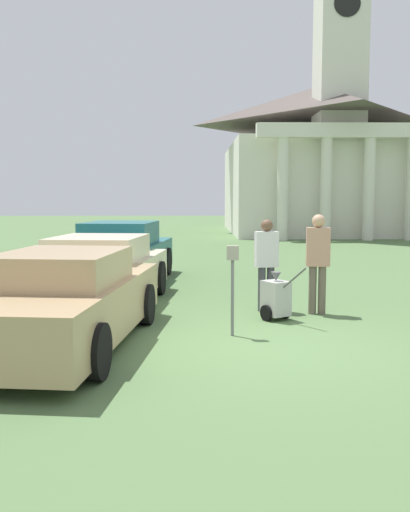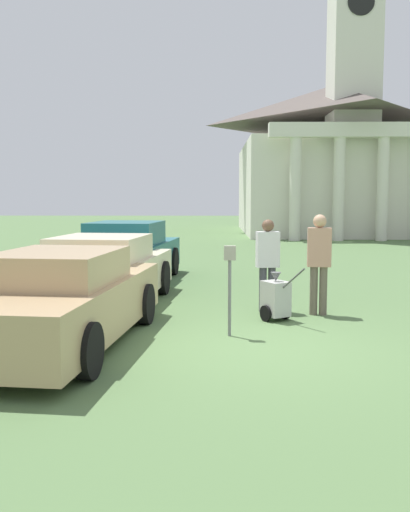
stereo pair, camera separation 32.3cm
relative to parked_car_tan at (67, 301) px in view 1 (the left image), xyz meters
The scene contains 9 objects.
ground_plane 2.81m from the parked_car_tan, ahead, with size 120.00×120.00×0.00m, color #517042.
parked_car_tan is the anchor object (origin of this frame).
parked_car_cream 3.03m from the parked_car_tan, 90.00° to the left, with size 2.36×4.85×1.39m.
parked_car_teal 6.20m from the parked_car_tan, 90.00° to the left, with size 2.37×4.88×1.53m.
parking_meter 2.50m from the parked_car_tan, 13.82° to the left, with size 0.18×0.09×1.40m.
person_worker 4.06m from the parked_car_tan, 38.46° to the left, with size 0.44×0.27×1.73m.
person_supervisor 4.65m from the parked_car_tan, 28.59° to the left, with size 0.44×0.27×1.83m.
equipment_cart 3.68m from the parked_car_tan, 28.08° to the left, with size 0.68×0.95×1.00m.
church 29.05m from the parked_car_tan, 70.84° to the left, with size 10.95×14.42×21.04m.
Camera 1 is at (-0.90, -8.02, 2.12)m, focal length 40.00 mm.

